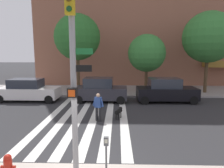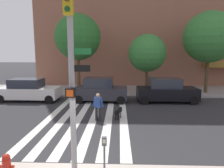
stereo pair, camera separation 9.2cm
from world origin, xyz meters
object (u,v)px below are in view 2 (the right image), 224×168
Objects in this scene: parked_car_near_curb at (29,90)px; street_tree_further at (209,37)px; parked_car_third_in_line at (166,91)px; pedestrian_bystander at (173,85)px; parked_car_behind_first at (100,90)px; street_tree_middle at (147,53)px; pedestrian_dog_walker at (98,105)px; dog_on_leash at (119,111)px; street_tree_nearest at (78,37)px; fire_hydrant at (7,166)px; parking_meter_curbside at (104,153)px; traffic_light_pole at (71,66)px.

street_tree_further reaches higher than parked_car_near_curb.
pedestrian_bystander is at bearing 63.62° from parked_car_third_in_line.
street_tree_middle is (4.19, 3.31, 3.00)m from parked_car_behind_first.
dog_on_leash is at bearing 21.95° from pedestrian_dog_walker.
street_tree_nearest is at bearing 155.50° from parked_car_third_in_line.
parked_car_third_in_line is at bearing -116.38° from pedestrian_bystander.
fire_hydrant is 0.14× the size of street_tree_middle.
parked_car_third_in_line reaches higher than parking_meter_curbside.
fire_hydrant is 0.47× the size of pedestrian_bystander.
street_tree_nearest reaches higher than dog_on_leash.
parked_car_third_in_line is 0.62× the size of street_tree_further.
street_tree_nearest is (3.50, 3.56, 4.58)m from parked_car_near_curb.
fire_hydrant is at bearing -124.26° from parked_car_third_in_line.
fire_hydrant is 11.35m from parked_car_near_curb.
dog_on_leash is (3.36, 6.18, -0.08)m from fire_hydrant.
fire_hydrant is 0.56× the size of parking_meter_curbside.
parked_car_behind_first is 6.90m from pedestrian_bystander.
parked_car_behind_first reaches higher than fire_hydrant.
street_tree_middle reaches higher than fire_hydrant.
dog_on_leash is (-8.47, -7.84, -4.98)m from street_tree_further.
fire_hydrant is 0.10× the size of street_tree_nearest.
parked_car_third_in_line reaches higher than pedestrian_bystander.
traffic_light_pole is 14.10m from street_tree_middle.
fire_hydrant is 15.52m from street_tree_middle.
parked_car_third_in_line is at bearing -0.01° from parked_car_near_curb.
street_tree_nearest is (-3.58, 14.16, 4.44)m from parking_meter_curbside.
parked_car_third_in_line is 9.72m from street_tree_nearest.
street_tree_further is (4.63, 3.45, 4.50)m from parked_car_third_in_line.
street_tree_nearest is 6.84m from street_tree_middle.
traffic_light_pole reaches higher than parked_car_third_in_line.
street_tree_middle reaches higher than parked_car_behind_first.
parked_car_behind_first is 4.22× the size of dog_on_leash.
parked_car_near_curb is at bearing -134.50° from street_tree_nearest.
dog_on_leash is at bearing 61.47° from fire_hydrant.
pedestrian_bystander reaches higher than dog_on_leash.
parked_car_third_in_line is at bearing 48.83° from dog_on_leash.
street_tree_further reaches higher than fire_hydrant.
parked_car_behind_first reaches higher than dog_on_leash.
street_tree_further reaches higher than street_tree_nearest.
street_tree_nearest reaches higher than parked_car_near_curb.
pedestrian_bystander is (5.39, 12.92, 0.05)m from parking_meter_curbside.
pedestrian_dog_walker is at bearing -158.05° from dog_on_leash.
traffic_light_pole is 3.54× the size of pedestrian_dog_walker.
parked_car_near_curb is 4.82× the size of dog_on_leash.
street_tree_middle is at bearing -2.19° from street_tree_nearest.
pedestrian_bystander is at bearing 49.31° from pedestrian_dog_walker.
parking_meter_curbside is 0.83× the size of pedestrian_dog_walker.
pedestrian_dog_walker reaches higher than fire_hydrant.
fire_hydrant is at bearing -68.71° from parked_car_near_curb.
pedestrian_bystander is at bearing -7.87° from street_tree_nearest.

